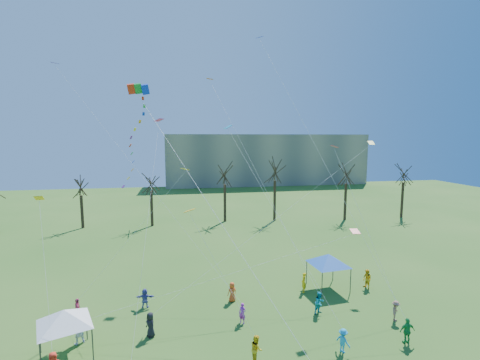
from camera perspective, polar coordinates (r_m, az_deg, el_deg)
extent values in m
cube|color=gray|center=(103.21, 4.41, 3.57)|extent=(60.00, 14.00, 15.00)
cylinder|color=black|center=(57.45, -25.36, -4.93)|extent=(0.44, 0.44, 5.12)
cylinder|color=black|center=(54.96, -14.83, -4.75)|extent=(0.44, 0.44, 5.57)
cylinder|color=black|center=(55.96, -2.59, -3.95)|extent=(0.44, 0.44, 6.26)
cylinder|color=black|center=(56.68, 5.93, -3.54)|extent=(0.44, 0.44, 6.83)
cylinder|color=black|center=(59.78, 17.53, -3.56)|extent=(0.44, 0.44, 6.26)
cylinder|color=black|center=(65.46, 25.94, -3.07)|extent=(0.44, 0.44, 6.21)
cube|color=red|center=(25.82, -18.07, 14.57)|extent=(0.67, 0.97, 0.90)
cube|color=#128D27|center=(25.76, -16.97, 14.62)|extent=(0.67, 0.97, 0.90)
cube|color=#1037D3|center=(25.71, -15.87, 14.68)|extent=(0.67, 0.97, 0.90)
cylinder|color=white|center=(19.63, -4.11, -6.07)|extent=(0.02, 0.02, 21.55)
cylinder|color=#3F3F44|center=(24.87, -23.83, -24.38)|extent=(0.10, 0.10, 2.25)
cylinder|color=#3F3F44|center=(27.18, -31.01, -21.94)|extent=(0.10, 0.10, 2.25)
cylinder|color=#3F3F44|center=(27.28, -24.73, -21.44)|extent=(0.10, 0.10, 2.25)
pyramid|color=white|center=(25.23, -27.84, -19.98)|extent=(3.98, 3.98, 0.96)
cylinder|color=#3F3F44|center=(31.41, 13.82, -16.98)|extent=(0.09, 0.09, 2.32)
cylinder|color=#3F3F44|center=(32.85, 18.34, -16.03)|extent=(0.09, 0.09, 2.32)
cylinder|color=#3F3F44|center=(33.71, 11.29, -15.18)|extent=(0.09, 0.09, 2.32)
cylinder|color=#3F3F44|center=(35.06, 15.59, -14.42)|extent=(0.09, 0.09, 2.32)
pyramid|color=blue|center=(32.62, 14.86, -12.94)|extent=(4.40, 4.40, 1.00)
imported|color=gold|center=(23.31, 2.81, -26.80)|extent=(0.69, 0.87, 1.76)
imported|color=#1995CD|center=(25.04, 17.18, -24.72)|extent=(1.00, 1.19, 1.59)
imported|color=green|center=(27.33, 26.65, -22.02)|extent=(1.08, 0.49, 1.81)
imported|color=white|center=(27.18, -25.77, -22.11)|extent=(1.74, 1.35, 1.84)
imported|color=black|center=(26.33, -15.04, -22.72)|extent=(0.94, 1.03, 1.76)
imported|color=purple|center=(27.09, 0.40, -21.79)|extent=(0.68, 0.65, 1.56)
imported|color=#0C91AA|center=(29.00, 13.41, -19.70)|extent=(1.05, 0.95, 1.77)
imported|color=#946450|center=(29.84, 25.03, -19.59)|extent=(1.13, 1.14, 1.58)
imported|color=#D94872|center=(30.15, -25.98, -19.23)|extent=(0.73, 1.08, 1.71)
imported|color=#4A4DA1|center=(30.19, -15.92, -18.82)|extent=(1.52, 0.58, 1.61)
imported|color=#E24B1C|center=(30.10, -1.37, -18.55)|extent=(0.95, 0.79, 1.67)
imported|color=yellow|center=(32.16, 10.82, -16.82)|extent=(0.55, 0.73, 1.79)
imported|color=yellow|center=(34.39, 20.87, -15.54)|extent=(0.87, 1.01, 1.80)
cube|color=yellow|center=(26.28, -31.08, -2.65)|extent=(0.62, 0.70, 0.37)
cylinder|color=white|center=(24.70, -30.28, -13.49)|extent=(0.01, 0.01, 9.82)
cube|color=#E125A1|center=(31.32, -13.66, 9.92)|extent=(0.97, 0.97, 0.26)
cylinder|color=white|center=(25.17, -15.38, -5.70)|extent=(0.01, 0.01, 19.38)
cube|color=gold|center=(21.29, -8.61, -5.17)|extent=(0.78, 0.69, 0.25)
cylinder|color=white|center=(21.72, -2.96, -16.05)|extent=(0.01, 0.01, 8.84)
cube|color=#1995BD|center=(29.61, -2.06, 9.05)|extent=(0.81, 0.74, 0.35)
cylinder|color=white|center=(25.74, 6.35, -5.92)|extent=(0.01, 0.01, 17.91)
cube|color=#2937EA|center=(36.33, 3.38, 23.16)|extent=(0.76, 0.72, 0.24)
cylinder|color=white|center=(28.84, 13.41, 4.41)|extent=(0.01, 0.01, 27.72)
cube|color=red|center=(25.79, 19.04, -8.28)|extent=(0.68, 0.83, 0.21)
cylinder|color=white|center=(24.38, -3.21, -16.15)|extent=(0.01, 0.01, 20.17)
cube|color=#C5E435|center=(37.60, 21.47, 5.93)|extent=(0.69, 0.78, 0.41)
cylinder|color=white|center=(29.48, 7.23, -5.72)|extent=(0.01, 0.01, 26.57)
cube|color=purple|center=(37.90, -29.07, 17.05)|extent=(0.77, 0.72, 0.16)
cylinder|color=white|center=(29.70, -17.07, 1.52)|extent=(0.01, 0.01, 27.76)
cube|color=orange|center=(39.51, -5.19, 16.80)|extent=(0.85, 0.73, 0.16)
cylinder|color=white|center=(32.14, 2.59, 1.83)|extent=(0.01, 0.01, 25.24)
cube|color=#DC2444|center=(30.57, 15.80, 5.54)|extent=(0.62, 0.49, 0.22)
cylinder|color=white|center=(29.33, 20.26, -6.41)|extent=(0.01, 0.01, 13.18)
cube|color=yellow|center=(25.57, -9.35, 1.85)|extent=(0.73, 0.73, 0.19)
cylinder|color=white|center=(27.05, -18.13, -9.21)|extent=(0.01, 0.01, 12.94)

